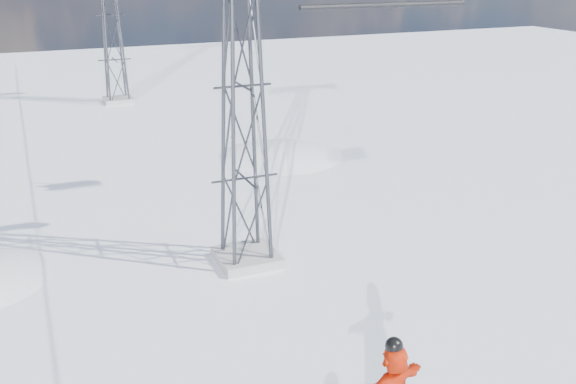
# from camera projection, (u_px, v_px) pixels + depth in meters

# --- Properties ---
(snow_terrain) EXTENTS (39.00, 37.00, 22.00)m
(snow_terrain) POSITION_uv_depth(u_px,v_px,m) (62.00, 342.00, 32.68)
(snow_terrain) COLOR white
(snow_terrain) RESTS_ON ground
(lift_tower_near) EXTENTS (5.20, 1.80, 11.43)m
(lift_tower_near) POSITION_uv_depth(u_px,v_px,m) (243.00, 87.00, 18.05)
(lift_tower_near) COLOR #999999
(lift_tower_near) RESTS_ON ground
(lift_tower_far) EXTENTS (5.20, 1.80, 11.43)m
(lift_tower_far) POSITION_uv_depth(u_px,v_px,m) (111.00, 15.00, 39.66)
(lift_tower_far) COLOR #999999
(lift_tower_far) RESTS_ON ground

